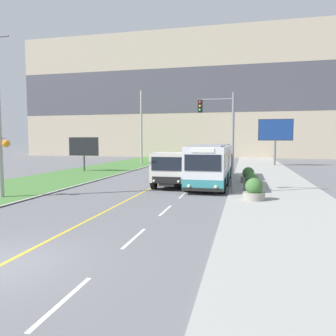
{
  "coord_description": "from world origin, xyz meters",
  "views": [
    {
      "loc": [
        6.43,
        -7.38,
        3.41
      ],
      "look_at": [
        1.1,
        15.38,
        1.4
      ],
      "focal_mm": 35.0,
      "sensor_mm": 36.0,
      "label": 1
    }
  ],
  "objects_px": {
    "planter_round_near": "(254,190)",
    "planter_round_second": "(252,182)",
    "billboard_small": "(84,148)",
    "car_distant": "(203,163)",
    "billboard_large": "(275,131)",
    "planter_round_third": "(248,176)",
    "city_bus": "(212,164)",
    "traffic_light_mast": "(223,130)",
    "dump_truck": "(173,170)",
    "utility_pole_far": "(141,127)"
  },
  "relations": [
    {
      "from": "planter_round_near",
      "to": "planter_round_second",
      "type": "relative_size",
      "value": 1.07
    },
    {
      "from": "billboard_small",
      "to": "planter_round_near",
      "type": "height_order",
      "value": "billboard_small"
    },
    {
      "from": "planter_round_near",
      "to": "car_distant",
      "type": "bearing_deg",
      "value": 104.91
    },
    {
      "from": "billboard_large",
      "to": "planter_round_third",
      "type": "distance_m",
      "value": 19.81
    },
    {
      "from": "city_bus",
      "to": "car_distant",
      "type": "xyz_separation_m",
      "value": [
        -2.3,
        12.83,
        -0.86
      ]
    },
    {
      "from": "car_distant",
      "to": "billboard_small",
      "type": "distance_m",
      "value": 13.83
    },
    {
      "from": "car_distant",
      "to": "traffic_light_mast",
      "type": "height_order",
      "value": "traffic_light_mast"
    },
    {
      "from": "dump_truck",
      "to": "car_distant",
      "type": "xyz_separation_m",
      "value": [
        0.23,
        15.85,
        -0.58
      ]
    },
    {
      "from": "dump_truck",
      "to": "planter_round_second",
      "type": "height_order",
      "value": "dump_truck"
    },
    {
      "from": "car_distant",
      "to": "utility_pole_far",
      "type": "bearing_deg",
      "value": 150.5
    },
    {
      "from": "dump_truck",
      "to": "billboard_small",
      "type": "height_order",
      "value": "billboard_small"
    },
    {
      "from": "billboard_small",
      "to": "planter_round_second",
      "type": "distance_m",
      "value": 20.29
    },
    {
      "from": "billboard_small",
      "to": "planter_round_near",
      "type": "xyz_separation_m",
      "value": [
        17.54,
        -13.8,
        -1.98
      ]
    },
    {
      "from": "dump_truck",
      "to": "billboard_large",
      "type": "height_order",
      "value": "billboard_large"
    },
    {
      "from": "traffic_light_mast",
      "to": "billboard_small",
      "type": "bearing_deg",
      "value": 143.45
    },
    {
      "from": "billboard_large",
      "to": "billboard_small",
      "type": "relative_size",
      "value": 1.66
    },
    {
      "from": "car_distant",
      "to": "billboard_small",
      "type": "relative_size",
      "value": 1.16
    },
    {
      "from": "billboard_small",
      "to": "planter_round_second",
      "type": "bearing_deg",
      "value": -29.92
    },
    {
      "from": "dump_truck",
      "to": "planter_round_near",
      "type": "height_order",
      "value": "dump_truck"
    },
    {
      "from": "dump_truck",
      "to": "planter_round_third",
      "type": "distance_m",
      "value": 6.29
    },
    {
      "from": "city_bus",
      "to": "car_distant",
      "type": "relative_size",
      "value": 2.86
    },
    {
      "from": "city_bus",
      "to": "traffic_light_mast",
      "type": "relative_size",
      "value": 1.94
    },
    {
      "from": "utility_pole_far",
      "to": "billboard_small",
      "type": "xyz_separation_m",
      "value": [
        -2.87,
        -11.5,
        -2.6
      ]
    },
    {
      "from": "planter_round_near",
      "to": "city_bus",
      "type": "bearing_deg",
      "value": 112.82
    },
    {
      "from": "car_distant",
      "to": "planter_round_near",
      "type": "bearing_deg",
      "value": -75.09
    },
    {
      "from": "planter_round_second",
      "to": "planter_round_third",
      "type": "height_order",
      "value": "planter_round_third"
    },
    {
      "from": "planter_round_second",
      "to": "utility_pole_far",
      "type": "bearing_deg",
      "value": 124.14
    },
    {
      "from": "traffic_light_mast",
      "to": "dump_truck",
      "type": "bearing_deg",
      "value": 151.82
    },
    {
      "from": "billboard_large",
      "to": "billboard_small",
      "type": "xyz_separation_m",
      "value": [
        -20.89,
        -12.74,
        -1.95
      ]
    },
    {
      "from": "car_distant",
      "to": "planter_round_second",
      "type": "height_order",
      "value": "car_distant"
    },
    {
      "from": "dump_truck",
      "to": "planter_round_second",
      "type": "relative_size",
      "value": 5.53
    },
    {
      "from": "planter_round_second",
      "to": "billboard_small",
      "type": "bearing_deg",
      "value": 150.08
    },
    {
      "from": "city_bus",
      "to": "planter_round_near",
      "type": "height_order",
      "value": "city_bus"
    },
    {
      "from": "city_bus",
      "to": "planter_round_third",
      "type": "relative_size",
      "value": 10.05
    },
    {
      "from": "utility_pole_far",
      "to": "billboard_large",
      "type": "xyz_separation_m",
      "value": [
        18.01,
        1.25,
        -0.65
      ]
    },
    {
      "from": "car_distant",
      "to": "planter_round_near",
      "type": "height_order",
      "value": "car_distant"
    },
    {
      "from": "dump_truck",
      "to": "car_distant",
      "type": "height_order",
      "value": "dump_truck"
    },
    {
      "from": "billboard_small",
      "to": "planter_round_third",
      "type": "xyz_separation_m",
      "value": [
        17.31,
        -6.34,
        -1.98
      ]
    },
    {
      "from": "utility_pole_far",
      "to": "dump_truck",
      "type": "bearing_deg",
      "value": -66.68
    },
    {
      "from": "billboard_large",
      "to": "planter_round_second",
      "type": "bearing_deg",
      "value": -98.45
    },
    {
      "from": "car_distant",
      "to": "dump_truck",
      "type": "bearing_deg",
      "value": -90.82
    },
    {
      "from": "planter_round_near",
      "to": "planter_round_third",
      "type": "bearing_deg",
      "value": 91.79
    },
    {
      "from": "utility_pole_far",
      "to": "planter_round_second",
      "type": "distance_m",
      "value": 26.46
    },
    {
      "from": "city_bus",
      "to": "planter_round_near",
      "type": "distance_m",
      "value": 7.85
    },
    {
      "from": "city_bus",
      "to": "car_distant",
      "type": "bearing_deg",
      "value": 100.18
    },
    {
      "from": "city_bus",
      "to": "car_distant",
      "type": "height_order",
      "value": "city_bus"
    },
    {
      "from": "utility_pole_far",
      "to": "billboard_small",
      "type": "bearing_deg",
      "value": -104.04
    },
    {
      "from": "traffic_light_mast",
      "to": "billboard_large",
      "type": "height_order",
      "value": "traffic_light_mast"
    },
    {
      "from": "planter_round_third",
      "to": "car_distant",
      "type": "bearing_deg",
      "value": 112.09
    },
    {
      "from": "utility_pole_far",
      "to": "planter_round_near",
      "type": "bearing_deg",
      "value": -59.9
    }
  ]
}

